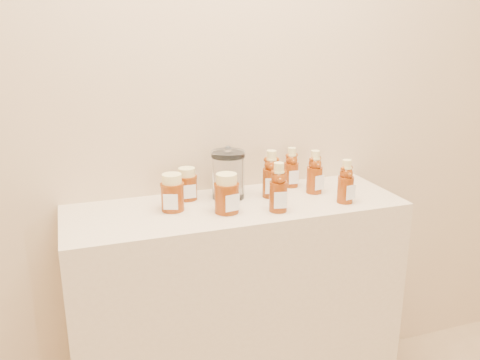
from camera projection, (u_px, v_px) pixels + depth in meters
name	position (u px, v px, depth m)	size (l,w,h in m)	color
wall_back	(218.00, 71.00, 1.85)	(3.50, 0.02, 2.70)	#C9AD88
display_table	(237.00, 316.00, 1.93)	(1.20, 0.40, 0.90)	#C9B493
bear_bottle_back_left	(271.00, 171.00, 1.86)	(0.07, 0.07, 0.20)	#692608
bear_bottle_back_mid	(291.00, 165.00, 1.98)	(0.06, 0.06, 0.18)	#692608
bear_bottle_back_right	(315.00, 169.00, 1.90)	(0.06, 0.06, 0.19)	#692608
bear_bottle_front_left	(279.00, 184.00, 1.71)	(0.07, 0.07, 0.19)	#692608
bear_bottle_front_right	(346.00, 179.00, 1.80)	(0.06, 0.06, 0.18)	#692608
honey_jar_left	(172.00, 192.00, 1.73)	(0.08, 0.08, 0.13)	#692608
honey_jar_back	(187.00, 184.00, 1.84)	(0.08, 0.08, 0.12)	#692608
honey_jar_front	(227.00, 193.00, 1.71)	(0.09, 0.09, 0.14)	#692608
glass_canister	(228.00, 173.00, 1.85)	(0.12, 0.12, 0.19)	white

